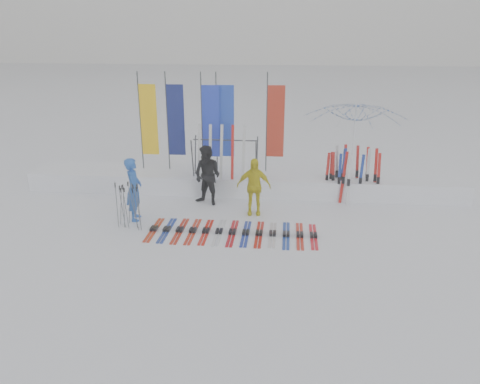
# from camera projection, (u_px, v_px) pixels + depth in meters

# --- Properties ---
(ground) EXTENTS (120.00, 120.00, 0.00)m
(ground) POSITION_uv_depth(u_px,v_px,m) (225.00, 253.00, 11.17)
(ground) COLOR white
(ground) RESTS_ON ground
(snow_bank) EXTENTS (14.00, 1.60, 0.60)m
(snow_bank) POSITION_uv_depth(u_px,v_px,m) (243.00, 182.00, 15.39)
(snow_bank) COLOR white
(snow_bank) RESTS_ON ground
(person_blue) EXTENTS (0.53, 0.71, 1.77)m
(person_blue) POSITION_uv_depth(u_px,v_px,m) (134.00, 189.00, 12.88)
(person_blue) COLOR #1E52B2
(person_blue) RESTS_ON ground
(person_black) EXTENTS (1.08, 0.99, 1.81)m
(person_black) POSITION_uv_depth(u_px,v_px,m) (207.00, 176.00, 14.00)
(person_black) COLOR black
(person_black) RESTS_ON ground
(person_yellow) EXTENTS (0.99, 0.46, 1.66)m
(person_yellow) POSITION_uv_depth(u_px,v_px,m) (254.00, 187.00, 13.28)
(person_yellow) COLOR #D6CA0D
(person_yellow) RESTS_ON ground
(tent_canopy) EXTENTS (4.15, 4.19, 2.94)m
(tent_canopy) POSITION_uv_depth(u_px,v_px,m) (353.00, 146.00, 15.16)
(tent_canopy) COLOR white
(tent_canopy) RESTS_ON ground
(ski_row) EXTENTS (4.38, 1.69, 0.07)m
(ski_row) POSITION_uv_depth(u_px,v_px,m) (232.00, 232.00, 12.24)
(ski_row) COLOR #B3260E
(ski_row) RESTS_ON ground
(pole_cluster) EXTENTS (0.74, 0.60, 1.26)m
(pole_cluster) POSITION_uv_depth(u_px,v_px,m) (128.00, 206.00, 12.43)
(pole_cluster) COLOR #595B60
(pole_cluster) RESTS_ON ground
(feather_flags) EXTENTS (4.71, 0.22, 3.20)m
(feather_flags) POSITION_uv_depth(u_px,v_px,m) (206.00, 121.00, 15.08)
(feather_flags) COLOR #383A3F
(feather_flags) RESTS_ON ground
(ski_rack) EXTENTS (2.04, 0.80, 1.23)m
(ski_rack) POSITION_uv_depth(u_px,v_px,m) (225.00, 152.00, 14.71)
(ski_rack) COLOR #383A3F
(ski_rack) RESTS_ON ground
(upright_skis) EXTENTS (1.61, 1.08, 1.68)m
(upright_skis) POSITION_uv_depth(u_px,v_px,m) (350.00, 175.00, 14.45)
(upright_skis) COLOR navy
(upright_skis) RESTS_ON ground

